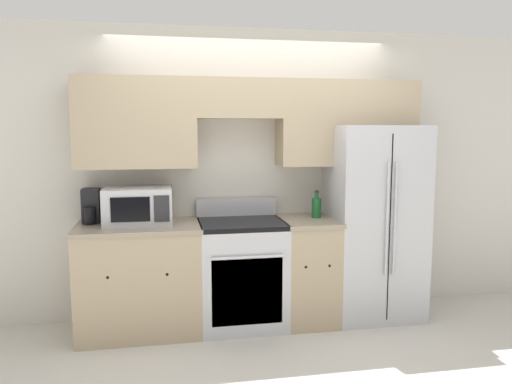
# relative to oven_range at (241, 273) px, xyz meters

# --- Properties ---
(ground_plane) EXTENTS (12.00, 12.00, 0.00)m
(ground_plane) POSITION_rel_oven_range_xyz_m (0.13, -0.31, -0.47)
(ground_plane) COLOR beige
(wall_back) EXTENTS (8.00, 0.39, 2.60)m
(wall_back) POSITION_rel_oven_range_xyz_m (0.14, 0.28, 1.00)
(wall_back) COLOR beige
(wall_back) RESTS_ON ground_plane
(lower_cabinets_left) EXTENTS (1.02, 0.64, 0.92)m
(lower_cabinets_left) POSITION_rel_oven_range_xyz_m (-0.86, -0.00, -0.00)
(lower_cabinets_left) COLOR tan
(lower_cabinets_left) RESTS_ON ground_plane
(lower_cabinets_right) EXTENTS (0.48, 0.64, 0.92)m
(lower_cabinets_right) POSITION_rel_oven_range_xyz_m (0.59, -0.00, -0.00)
(lower_cabinets_right) COLOR tan
(lower_cabinets_right) RESTS_ON ground_plane
(oven_range) EXTENTS (0.73, 0.65, 1.08)m
(oven_range) POSITION_rel_oven_range_xyz_m (0.00, 0.00, 0.00)
(oven_range) COLOR #B7B7BC
(oven_range) RESTS_ON ground_plane
(refrigerator) EXTENTS (0.80, 0.71, 1.74)m
(refrigerator) POSITION_rel_oven_range_xyz_m (1.22, 0.03, 0.40)
(refrigerator) COLOR #B7B7BC
(refrigerator) RESTS_ON ground_plane
(microwave) EXTENTS (0.56, 0.41, 0.30)m
(microwave) POSITION_rel_oven_range_xyz_m (-0.86, 0.06, 0.61)
(microwave) COLOR #B7B7BC
(microwave) RESTS_ON lower_cabinets_left
(bottle) EXTENTS (0.09, 0.09, 0.24)m
(bottle) POSITION_rel_oven_range_xyz_m (0.69, 0.05, 0.55)
(bottle) COLOR #195928
(bottle) RESTS_ON lower_cabinets_right
(electric_kettle) EXTENTS (0.14, 0.22, 0.29)m
(electric_kettle) POSITION_rel_oven_range_xyz_m (-1.25, 0.16, 0.59)
(electric_kettle) COLOR black
(electric_kettle) RESTS_ON lower_cabinets_left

